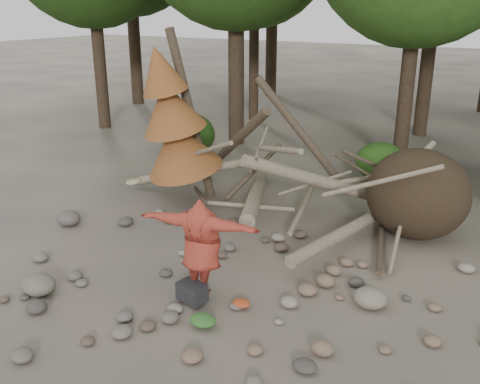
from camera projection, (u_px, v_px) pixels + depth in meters
The scene contains 12 objects.
ground at pixel (205, 292), 9.49m from camera, with size 120.00×120.00×0.00m, color #514C44.
deadfall_pile at pixel (389, 192), 11.65m from camera, with size 8.55×5.24×3.30m.
dead_conifer at pixel (174, 122), 13.01m from camera, with size 2.06×2.16×4.35m.
bush_left at pixel (188, 135), 17.72m from camera, with size 1.80×1.80×1.44m, color #224612.
bush_mid at pixel (380, 162), 15.26m from camera, with size 1.40×1.40×1.12m, color #2D591A.
frisbee_thrower at pixel (201, 247), 9.03m from camera, with size 2.75×0.93×1.83m.
backpack at pixel (192, 295), 9.08m from camera, with size 0.48×0.32×0.32m, color black.
cloth_green at pixel (203, 323), 8.43m from camera, with size 0.44×0.36×0.16m, color #2F6126.
cloth_orange at pixel (241, 306), 8.95m from camera, with size 0.31×0.26×0.11m, color #AA3F1D.
boulder_front_left at pixel (39, 285), 9.37m from camera, with size 0.61×0.55×0.36m, color #6D665B.
boulder_mid_right at pixel (370, 298), 8.97m from camera, with size 0.57×0.51×0.34m, color gray.
boulder_mid_left at pixel (69, 218), 12.30m from camera, with size 0.57×0.51×0.34m, color #59504B.
Camera 1 is at (4.75, -6.89, 4.85)m, focal length 40.00 mm.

